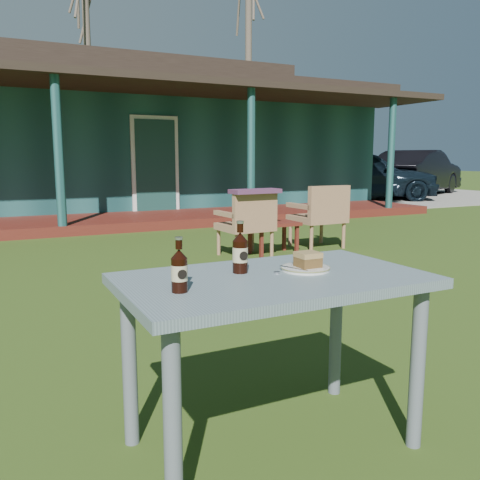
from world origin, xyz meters
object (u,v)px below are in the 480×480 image
plate (305,268)px  side_table (273,227)px  car_near (361,175)px  cake_slice (308,259)px  cafe_table (273,301)px  armchair_left (248,221)px  cola_bottle_near (240,252)px  armchair_right (321,213)px  car_far (417,173)px  cola_bottle_far (179,270)px

plate → side_table: plate is taller
car_near → cake_slice: (-8.44, -9.84, 0.05)m
cafe_table → armchair_left: (1.78, 3.66, -0.18)m
car_near → plate: size_ratio=20.72×
side_table → plate: bearing=-118.4°
cola_bottle_near → armchair_right: bearing=50.6°
car_near → armchair_right: car_near is taller
cola_bottle_near → armchair_right: (3.01, 3.68, -0.34)m
car_far → cafe_table: size_ratio=3.64×
car_near → cake_slice: car_near is taller
cola_bottle_near → side_table: bearing=58.0°
armchair_left → side_table: bearing=6.9°
armchair_left → cafe_table: bearing=-115.9°
armchair_right → side_table: 0.78m
cake_slice → plate: bearing=168.0°
cola_bottle_far → car_far: bearing=41.7°
side_table → car_near: bearing=43.6°
cola_bottle_near → armchair_left: cola_bottle_near is taller
cafe_table → armchair_left: 4.07m
cola_bottle_near → cola_bottle_far: size_ratio=1.09×
cola_bottle_near → side_table: size_ratio=0.35×
armchair_left → armchair_right: armchair_right is taller
car_near → cake_slice: 12.97m
cake_slice → side_table: 4.20m
cola_bottle_near → car_near: bearing=48.2°
plate → cola_bottle_near: size_ratio=0.96×
car_near → cake_slice: bearing=167.6°
car_far → cafe_table: car_far is taller
cafe_table → cola_bottle_near: cola_bottle_near is taller
car_far → armchair_right: (-8.72, -6.91, -0.25)m
plate → side_table: (1.98, 3.68, -0.39)m
armchair_left → armchair_right: bearing=6.3°
armchair_left → cola_bottle_near: bearing=-117.8°
car_far → cake_slice: bearing=108.8°
cake_slice → cola_bottle_far: bearing=-170.9°
armchair_right → side_table: bearing=-174.1°
plate → cola_bottle_near: cola_bottle_near is taller
car_near → side_table: 8.94m
plate → armchair_right: 4.66m
cake_slice → cola_bottle_far: 0.60m
armchair_right → side_table: size_ratio=1.39×
cola_bottle_far → armchair_right: cola_bottle_far is taller
cola_bottle_far → armchair_right: bearing=49.1°
car_far → cola_bottle_far: 16.16m
cafe_table → side_table: (2.15, 3.70, -0.28)m
cafe_table → armchair_right: 4.78m
plate → cake_slice: size_ratio=2.22×
cake_slice → armchair_right: bearing=53.9°
cafe_table → car_near: bearing=48.9°
armchair_right → cola_bottle_far: bearing=-130.9°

